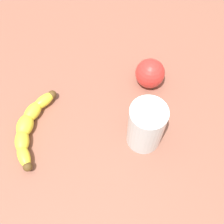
# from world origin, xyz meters

# --- Properties ---
(wooden_tabletop) EXTENTS (1.20, 1.20, 0.03)m
(wooden_tabletop) POSITION_xyz_m (0.00, 0.00, 0.01)
(wooden_tabletop) COLOR brown
(wooden_tabletop) RESTS_ON ground
(banana) EXTENTS (0.17, 0.14, 0.04)m
(banana) POSITION_xyz_m (-0.12, 0.05, 0.05)
(banana) COLOR yellow
(banana) RESTS_ON wooden_tabletop
(smoothie_glass) EXTENTS (0.08, 0.08, 0.13)m
(smoothie_glass) POSITION_xyz_m (0.07, -0.13, 0.09)
(smoothie_glass) COLOR silver
(smoothie_glass) RESTS_ON wooden_tabletop
(apple_fruit) EXTENTS (0.07, 0.07, 0.07)m
(apple_fruit) POSITION_xyz_m (0.19, -0.02, 0.07)
(apple_fruit) COLOR red
(apple_fruit) RESTS_ON wooden_tabletop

